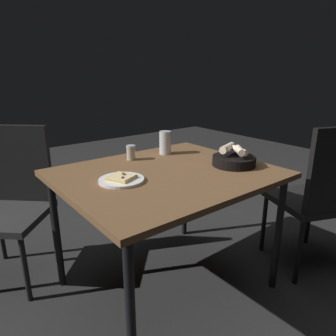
# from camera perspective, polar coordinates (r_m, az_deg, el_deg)

# --- Properties ---
(ground) EXTENTS (8.00, 8.00, 0.00)m
(ground) POSITION_cam_1_polar(r_m,az_deg,el_deg) (2.01, -0.22, -20.80)
(ground) COLOR #292929
(dining_table) EXTENTS (0.93, 1.11, 0.73)m
(dining_table) POSITION_cam_1_polar(r_m,az_deg,el_deg) (1.68, -0.25, -2.62)
(dining_table) COLOR brown
(dining_table) RESTS_ON ground
(pizza_plate) EXTENTS (0.22, 0.22, 0.04)m
(pizza_plate) POSITION_cam_1_polar(r_m,az_deg,el_deg) (1.53, -8.60, -2.09)
(pizza_plate) COLOR white
(pizza_plate) RESTS_ON dining_table
(bread_basket) EXTENTS (0.25, 0.25, 0.12)m
(bread_basket) POSITION_cam_1_polar(r_m,az_deg,el_deg) (1.80, 12.13, 1.60)
(bread_basket) COLOR black
(bread_basket) RESTS_ON dining_table
(beer_glass) EXTENTS (0.08, 0.08, 0.15)m
(beer_glass) POSITION_cam_1_polar(r_m,az_deg,el_deg) (2.00, -0.53, 4.48)
(beer_glass) COLOR silver
(beer_glass) RESTS_ON dining_table
(pepper_shaker) EXTENTS (0.06, 0.06, 0.09)m
(pepper_shaker) POSITION_cam_1_polar(r_m,az_deg,el_deg) (1.88, -6.87, 2.69)
(pepper_shaker) COLOR #BFB299
(pepper_shaker) RESTS_ON dining_table
(chair_near) EXTENTS (0.62, 0.62, 0.94)m
(chair_near) POSITION_cam_1_polar(r_m,az_deg,el_deg) (2.11, -26.92, -4.49)
(chair_near) COLOR #2B2B2B
(chair_near) RESTS_ON ground
(chair_far) EXTENTS (0.58, 0.58, 0.96)m
(chair_far) POSITION_cam_1_polar(r_m,az_deg,el_deg) (2.10, 26.58, -3.90)
(chair_far) COLOR black
(chair_far) RESTS_ON ground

